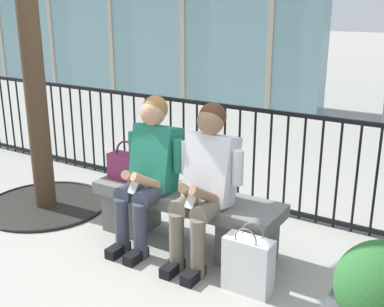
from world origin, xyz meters
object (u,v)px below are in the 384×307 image
(handbag_on_bench, at_px, (127,166))
(shopping_bag, at_px, (248,264))
(seated_person_companion, at_px, (205,180))
(seated_person_with_phone, at_px, (149,168))
(stone_bench, at_px, (185,213))

(handbag_on_bench, relative_size, shopping_bag, 0.70)
(seated_person_companion, bearing_deg, seated_person_with_phone, 180.00)
(seated_person_with_phone, distance_m, handbag_on_bench, 0.35)
(seated_person_companion, height_order, shopping_bag, seated_person_companion)
(seated_person_with_phone, height_order, seated_person_companion, same)
(stone_bench, bearing_deg, seated_person_companion, -26.42)
(seated_person_companion, xyz_separation_m, handbag_on_bench, (-0.84, 0.12, -0.08))
(stone_bench, relative_size, handbag_on_bench, 4.66)
(seated_person_with_phone, distance_m, shopping_bag, 1.11)
(seated_person_with_phone, bearing_deg, shopping_bag, -12.32)
(seated_person_companion, bearing_deg, shopping_bag, -24.64)
(handbag_on_bench, height_order, shopping_bag, handbag_on_bench)
(stone_bench, bearing_deg, shopping_bag, -25.28)
(seated_person_with_phone, bearing_deg, stone_bench, 26.42)
(shopping_bag, bearing_deg, seated_person_companion, 155.36)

